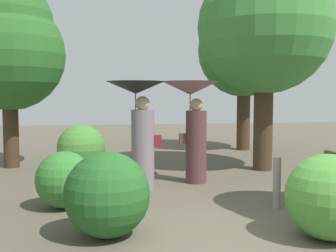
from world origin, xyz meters
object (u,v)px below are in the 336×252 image
object	(u,v)px
person_right	(193,113)
path_marker_post	(277,183)
person_left	(139,118)
tree_near_right	(265,15)
tree_mid_right	(244,42)
tree_near_left	(8,45)

from	to	relation	value
person_right	path_marker_post	bearing A→B (deg)	-149.53
person_right	path_marker_post	xyz separation A→B (m)	(0.86, -2.04, -1.00)
person_left	path_marker_post	size ratio (longest dim) A/B	2.52
tree_near_right	path_marker_post	distance (m)	4.62
person_right	tree_mid_right	bearing A→B (deg)	-23.37
person_right	tree_near_left	distance (m)	4.89
person_left	tree_near_right	world-z (taller)	tree_near_right
tree_near_left	tree_near_right	xyz separation A→B (m)	(5.89, -1.34, 0.65)
person_right	tree_near_right	xyz separation A→B (m)	(1.95, 1.10, 2.20)
tree_near_right	tree_mid_right	distance (m)	3.57
person_right	tree_near_right	world-z (taller)	tree_near_right
tree_near_left	tree_mid_right	world-z (taller)	tree_mid_right
tree_near_left	tree_near_right	distance (m)	6.08
tree_near_left	path_marker_post	xyz separation A→B (m)	(4.81, -4.49, -2.55)
path_marker_post	person_left	bearing A→B (deg)	140.73
person_left	tree_mid_right	world-z (taller)	tree_mid_right
tree_mid_right	path_marker_post	world-z (taller)	tree_mid_right
person_left	tree_mid_right	bearing A→B (deg)	-29.99
person_left	tree_near_left	distance (m)	4.36
tree_mid_right	person_right	bearing A→B (deg)	-120.94
person_right	tree_near_right	bearing A→B (deg)	-52.90
person_right	tree_near_left	world-z (taller)	tree_near_left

